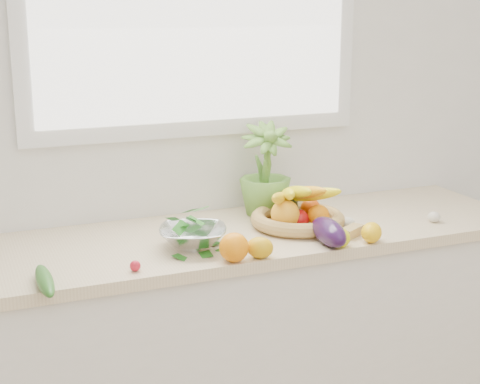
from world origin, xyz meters
name	(u,v)px	position (x,y,z in m)	size (l,w,h in m)	color
back_wall	(195,95)	(0.00, 2.25, 1.35)	(4.50, 0.02, 2.70)	white
counter_cabinet	(225,355)	(0.00, 1.95, 0.43)	(2.20, 0.58, 0.86)	silver
countertop	(225,239)	(0.00, 1.95, 0.88)	(2.24, 0.62, 0.04)	beige
orange_loose	(234,247)	(-0.08, 1.67, 0.95)	(0.09, 0.09, 0.09)	orange
lemon_a	(340,238)	(0.30, 1.67, 0.93)	(0.06, 0.08, 0.06)	#D3D50B
lemon_b	(371,232)	(0.42, 1.67, 0.93)	(0.07, 0.09, 0.07)	yellow
lemon_c	(260,248)	(0.01, 1.67, 0.93)	(0.07, 0.09, 0.07)	#D99E0B
apple	(299,220)	(0.26, 1.89, 0.94)	(0.07, 0.07, 0.07)	#B30E0E
ginger	(352,232)	(0.40, 1.75, 0.92)	(0.10, 0.04, 0.03)	tan
garlic_a	(348,222)	(0.43, 1.84, 0.92)	(0.05, 0.05, 0.04)	white
garlic_b	(291,221)	(0.25, 1.93, 0.92)	(0.05, 0.05, 0.04)	beige
garlic_c	(434,217)	(0.76, 1.78, 0.92)	(0.05, 0.05, 0.04)	beige
eggplant	(329,232)	(0.28, 1.71, 0.94)	(0.08, 0.22, 0.09)	#270F37
cucumber	(45,281)	(-0.66, 1.67, 0.92)	(0.05, 0.25, 0.05)	#1C5F1C
radish	(135,266)	(-0.38, 1.71, 0.92)	(0.03, 0.03, 0.03)	red
potted_herb	(265,169)	(0.23, 2.11, 1.08)	(0.20, 0.20, 0.35)	#5D9235
fruit_basket	(297,213)	(0.27, 1.92, 0.95)	(0.34, 0.34, 0.18)	tan
colander_with_spinach	(193,231)	(-0.15, 1.84, 0.96)	(0.28, 0.28, 0.12)	white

